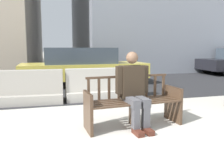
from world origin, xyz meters
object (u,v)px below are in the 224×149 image
object	(u,v)px
seated_person	(134,88)
car_taxi_near	(83,66)
street_bench	(133,104)
jersey_barrier_left	(22,90)
jersey_barrier_centre	(103,86)

from	to	relation	value
seated_person	car_taxi_near	size ratio (longest dim) A/B	0.28
street_bench	jersey_barrier_left	world-z (taller)	street_bench
jersey_barrier_centre	car_taxi_near	distance (m)	2.60
street_bench	seated_person	distance (m)	0.30
seated_person	jersey_barrier_left	distance (m)	3.10
seated_person	jersey_barrier_left	xyz separation A→B (m)	(-2.12, 2.23, -0.35)
jersey_barrier_left	seated_person	bearing A→B (deg)	-46.46
street_bench	jersey_barrier_centre	bearing A→B (deg)	91.57
street_bench	seated_person	bearing A→B (deg)	-102.35
street_bench	jersey_barrier_centre	xyz separation A→B (m)	(-0.06, 2.20, -0.06)
street_bench	jersey_barrier_centre	distance (m)	2.21
jersey_barrier_left	car_taxi_near	bearing A→B (deg)	54.42
seated_person	jersey_barrier_centre	bearing A→B (deg)	91.20
jersey_barrier_left	car_taxi_near	size ratio (longest dim) A/B	0.43
street_bench	car_taxi_near	size ratio (longest dim) A/B	0.36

